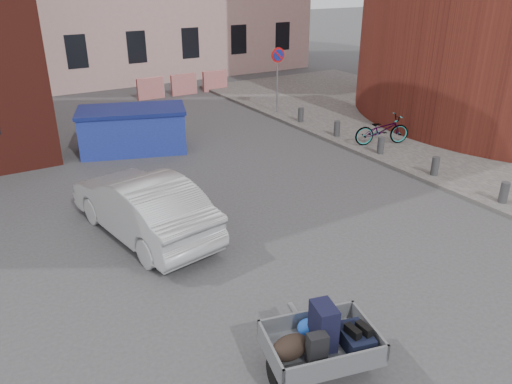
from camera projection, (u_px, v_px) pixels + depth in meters
ground at (288, 251)px, 10.80m from camera, size 120.00×120.00×0.00m
sidewalk at (447, 132)px, 18.65m from camera, size 9.00×24.00×0.12m
no_parking_sign at (278, 66)px, 20.24m from camera, size 0.60×0.09×2.65m
bollards at (381, 145)px, 16.14m from camera, size 0.22×9.02×0.55m
barriers at (184, 84)px, 24.30m from camera, size 4.70×0.18×1.00m
trailer at (320, 342)px, 7.26m from camera, size 1.81×1.95×1.20m
dumpster at (133, 130)px, 16.58m from camera, size 3.86×2.82×1.45m
silver_car at (143, 205)px, 11.23m from camera, size 2.25×4.58×1.44m
bicycle at (382, 130)px, 16.93m from camera, size 2.03×1.27×1.01m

